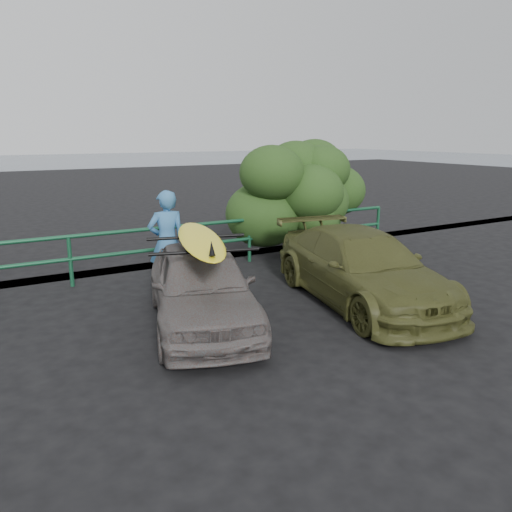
{
  "coord_description": "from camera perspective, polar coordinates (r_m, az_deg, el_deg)",
  "views": [
    {
      "loc": [
        -2.52,
        -4.99,
        2.93
      ],
      "look_at": [
        1.46,
        1.99,
        0.96
      ],
      "focal_mm": 35.0,
      "sensor_mm": 36.0,
      "label": 1
    }
  ],
  "objects": [
    {
      "name": "ground",
      "position": [
        6.31,
        -2.66,
        -13.92
      ],
      "size": [
        80.0,
        80.0,
        0.0
      ],
      "primitive_type": "plane",
      "color": "black"
    },
    {
      "name": "guardrail",
      "position": [
        10.58,
        -15.12,
        0.12
      ],
      "size": [
        14.0,
        0.08,
        1.04
      ],
      "primitive_type": null,
      "color": "#164D2F",
      "rests_on": "ground"
    },
    {
      "name": "shrub_right",
      "position": [
        13.01,
        5.93,
        6.38
      ],
      "size": [
        3.2,
        2.4,
        2.54
      ],
      "primitive_type": null,
      "color": "#284719",
      "rests_on": "ground"
    },
    {
      "name": "sedan",
      "position": [
        7.8,
        -6.26,
        -3.4
      ],
      "size": [
        2.51,
        4.03,
        1.28
      ],
      "primitive_type": "imported",
      "rotation": [
        0.0,
        0.0,
        -0.29
      ],
      "color": "#5E5654",
      "rests_on": "ground"
    },
    {
      "name": "olive_vehicle",
      "position": [
        9.0,
        11.96,
        -1.31
      ],
      "size": [
        2.52,
        4.62,
        1.27
      ],
      "primitive_type": "imported",
      "rotation": [
        0.0,
        0.0,
        -0.18
      ],
      "color": "#474920",
      "rests_on": "ground"
    },
    {
      "name": "man",
      "position": [
        9.47,
        -10.13,
        1.6
      ],
      "size": [
        0.74,
        0.52,
        1.94
      ],
      "primitive_type": "imported",
      "rotation": [
        0.0,
        0.0,
        3.05
      ],
      "color": "teal",
      "rests_on": "ground"
    },
    {
      "name": "roof_rack",
      "position": [
        7.63,
        -6.39,
        1.39
      ],
      "size": [
        1.83,
        1.5,
        0.05
      ],
      "primitive_type": null,
      "rotation": [
        0.0,
        0.0,
        -0.29
      ],
      "color": "black",
      "rests_on": "sedan"
    },
    {
      "name": "surfboard",
      "position": [
        7.61,
        -6.4,
        1.9
      ],
      "size": [
        1.43,
        3.02,
        0.09
      ],
      "primitive_type": "ellipsoid",
      "rotation": [
        0.0,
        0.0,
        -0.29
      ],
      "color": "yellow",
      "rests_on": "roof_rack"
    }
  ]
}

